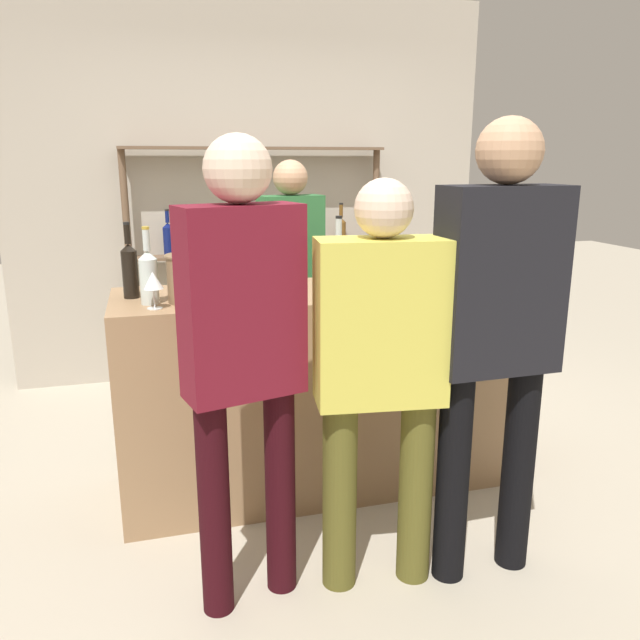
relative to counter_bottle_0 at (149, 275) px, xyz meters
The scene contains 15 objects.
ground_plane 1.40m from the counter_bottle_0, ahead, with size 16.00×16.00×0.00m, color #B2A893.
bar_counter 1.02m from the counter_bottle_0, ahead, with size 1.95×0.63×1.02m, color #997551.
back_wall 2.18m from the counter_bottle_0, 68.44° to the left, with size 3.55×0.12×2.80m, color #B2A899.
back_shelf 2.00m from the counter_bottle_0, 66.50° to the left, with size 1.90×0.18×1.72m.
counter_bottle_0 is the anchor object (origin of this frame).
counter_bottle_1 1.25m from the counter_bottle_0, 10.79° to the left, with size 0.08×0.08×0.36m.
counter_bottle_2 0.87m from the counter_bottle_0, ahead, with size 0.08×0.08×0.36m.
counter_bottle_3 0.17m from the counter_bottle_0, 118.07° to the left, with size 0.07×0.07×0.34m.
wine_glass 0.10m from the counter_bottle_0, 80.97° to the right, with size 0.09×0.09×0.16m.
ice_bucket 0.18m from the counter_bottle_0, ahead, with size 0.22×0.22×0.21m.
cork_jar 0.59m from the counter_bottle_0, 11.16° to the left, with size 0.13×0.13×0.15m.
server_behind_counter 1.38m from the counter_bottle_0, 50.38° to the left, with size 0.42×0.24×1.63m.
customer_center 1.11m from the counter_bottle_0, 42.18° to the right, with size 0.49×0.26×1.57m.
customer_right 1.46m from the counter_bottle_0, 32.11° to the right, with size 0.46×0.23×1.78m.
customer_left 0.77m from the counter_bottle_0, 66.70° to the right, with size 0.44×0.27×1.72m.
Camera 1 is at (-0.79, -2.85, 1.63)m, focal length 35.00 mm.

